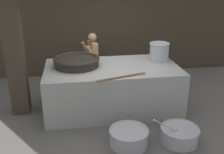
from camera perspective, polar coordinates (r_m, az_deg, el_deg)
ground_plane at (r=6.28m, az=0.00°, el=-6.52°), size 60.00×60.00×0.00m
back_wall at (r=8.09m, az=-2.85°, el=15.39°), size 8.68×0.24×4.23m
support_pillar at (r=5.80m, az=-21.35°, el=11.79°), size 0.37×0.37×4.23m
hearth_platform at (r=6.06m, az=0.00°, el=-2.25°), size 2.99×1.65×1.02m
giant_wok_near at (r=5.92m, az=-7.72°, el=3.39°), size 1.04×1.04×0.21m
stock_pot at (r=6.33m, az=10.23°, el=5.47°), size 0.47×0.47×0.43m
stirring_paddle at (r=5.24m, az=2.57°, el=0.12°), size 1.06×0.38×0.04m
cook at (r=6.97m, az=-4.23°, el=3.74°), size 0.43×0.61×1.55m
prep_bowl_vegetables at (r=5.14m, az=14.45°, el=-11.93°), size 0.92×0.72×0.59m
prep_bowl_meat at (r=4.91m, az=3.68°, el=-12.81°), size 0.73×0.73×0.32m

